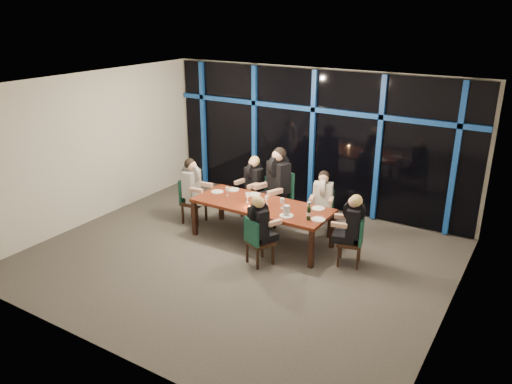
# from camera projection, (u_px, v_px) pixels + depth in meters

# --- Properties ---
(room) EXTENTS (7.04, 7.00, 3.02)m
(room) POSITION_uv_depth(u_px,v_px,m) (237.00, 147.00, 8.10)
(room) COLOR #54504A
(room) RESTS_ON ground
(window_wall) EXTENTS (6.86, 0.43, 2.94)m
(window_wall) POSITION_uv_depth(u_px,v_px,m) (314.00, 137.00, 10.60)
(window_wall) COLOR black
(window_wall) RESTS_ON ground
(dining_table) EXTENTS (2.60, 1.00, 0.75)m
(dining_table) POSITION_uv_depth(u_px,v_px,m) (262.00, 207.00, 9.21)
(dining_table) COLOR maroon
(dining_table) RESTS_ON ground
(chair_far_left) EXTENTS (0.50, 0.50, 0.90)m
(chair_far_left) POSITION_uv_depth(u_px,v_px,m) (255.00, 193.00, 10.41)
(chair_far_left) COLOR black
(chair_far_left) RESTS_ON ground
(chair_far_mid) EXTENTS (0.65, 0.65, 1.09)m
(chair_far_mid) POSITION_uv_depth(u_px,v_px,m) (280.00, 194.00, 10.07)
(chair_far_mid) COLOR black
(chair_far_mid) RESTS_ON ground
(chair_far_right) EXTENTS (0.50, 0.50, 0.87)m
(chair_far_right) POSITION_uv_depth(u_px,v_px,m) (322.00, 209.00, 9.64)
(chair_far_right) COLOR black
(chair_far_right) RESTS_ON ground
(chair_end_left) EXTENTS (0.47, 0.47, 0.92)m
(chair_end_left) POSITION_uv_depth(u_px,v_px,m) (190.00, 198.00, 10.13)
(chair_end_left) COLOR black
(chair_end_left) RESTS_ON ground
(chair_end_right) EXTENTS (0.49, 0.49, 0.87)m
(chair_end_right) POSITION_uv_depth(u_px,v_px,m) (355.00, 239.00, 8.42)
(chair_end_right) COLOR black
(chair_end_right) RESTS_ON ground
(chair_near_mid) EXTENTS (0.52, 0.52, 0.86)m
(chair_near_mid) POSITION_uv_depth(u_px,v_px,m) (256.00, 239.00, 8.42)
(chair_near_mid) COLOR black
(chair_near_mid) RESTS_ON ground
(diner_far_left) EXTENTS (0.50, 0.60, 0.88)m
(diner_far_left) POSITION_uv_depth(u_px,v_px,m) (253.00, 178.00, 10.23)
(diner_far_left) COLOR black
(diner_far_left) RESTS_ON ground
(diner_far_mid) EXTENTS (0.66, 0.74, 1.06)m
(diner_far_mid) POSITION_uv_depth(u_px,v_px,m) (277.00, 175.00, 9.86)
(diner_far_mid) COLOR black
(diner_far_mid) RESTS_ON ground
(diner_far_right) EXTENTS (0.51, 0.59, 0.85)m
(diner_far_right) POSITION_uv_depth(u_px,v_px,m) (323.00, 194.00, 9.45)
(diner_far_right) COLOR silver
(diner_far_right) RESTS_ON ground
(diner_end_left) EXTENTS (0.59, 0.48, 0.90)m
(diner_end_left) POSITION_uv_depth(u_px,v_px,m) (193.00, 181.00, 9.97)
(diner_end_left) COLOR black
(diner_end_left) RESTS_ON ground
(diner_end_right) EXTENTS (0.59, 0.50, 0.85)m
(diner_end_right) POSITION_uv_depth(u_px,v_px,m) (352.00, 219.00, 8.32)
(diner_end_right) COLOR black
(diner_end_right) RESTS_ON ground
(diner_near_mid) EXTENTS (0.54, 0.59, 0.83)m
(diner_near_mid) POSITION_uv_depth(u_px,v_px,m) (260.00, 220.00, 8.34)
(diner_near_mid) COLOR black
(diner_near_mid) RESTS_ON ground
(plate_far_left) EXTENTS (0.24, 0.24, 0.01)m
(plate_far_left) POSITION_uv_depth(u_px,v_px,m) (233.00, 190.00, 9.88)
(plate_far_left) COLOR white
(plate_far_left) RESTS_ON dining_table
(plate_far_mid) EXTENTS (0.24, 0.24, 0.01)m
(plate_far_mid) POSITION_uv_depth(u_px,v_px,m) (254.00, 194.00, 9.64)
(plate_far_mid) COLOR white
(plate_far_mid) RESTS_ON dining_table
(plate_far_right) EXTENTS (0.24, 0.24, 0.01)m
(plate_far_right) POSITION_uv_depth(u_px,v_px,m) (318.00, 208.00, 8.97)
(plate_far_right) COLOR white
(plate_far_right) RESTS_ON dining_table
(plate_end_left) EXTENTS (0.24, 0.24, 0.01)m
(plate_end_left) POSITION_uv_depth(u_px,v_px,m) (217.00, 192.00, 9.78)
(plate_end_left) COLOR white
(plate_end_left) RESTS_ON dining_table
(plate_end_right) EXTENTS (0.24, 0.24, 0.01)m
(plate_end_right) POSITION_uv_depth(u_px,v_px,m) (318.00, 220.00, 8.50)
(plate_end_right) COLOR white
(plate_end_right) RESTS_ON dining_table
(plate_near_mid) EXTENTS (0.24, 0.24, 0.01)m
(plate_near_mid) POSITION_uv_depth(u_px,v_px,m) (286.00, 216.00, 8.66)
(plate_near_mid) COLOR white
(plate_near_mid) RESTS_ON dining_table
(wine_bottle) EXTENTS (0.07, 0.07, 0.30)m
(wine_bottle) POSITION_uv_depth(u_px,v_px,m) (309.00, 213.00, 8.47)
(wine_bottle) COLOR black
(wine_bottle) RESTS_ON dining_table
(water_pitcher) EXTENTS (0.12, 0.11, 0.20)m
(water_pitcher) POSITION_uv_depth(u_px,v_px,m) (286.00, 211.00, 8.63)
(water_pitcher) COLOR silver
(water_pitcher) RESTS_ON dining_table
(tea_light) EXTENTS (0.04, 0.04, 0.03)m
(tea_light) POSITION_uv_depth(u_px,v_px,m) (250.00, 207.00, 9.03)
(tea_light) COLOR #FCA54B
(tea_light) RESTS_ON dining_table
(wine_glass_a) EXTENTS (0.07, 0.07, 0.19)m
(wine_glass_a) POSITION_uv_depth(u_px,v_px,m) (247.00, 195.00, 9.22)
(wine_glass_a) COLOR silver
(wine_glass_a) RESTS_ON dining_table
(wine_glass_b) EXTENTS (0.06, 0.06, 0.16)m
(wine_glass_b) POSITION_uv_depth(u_px,v_px,m) (267.00, 198.00, 9.13)
(wine_glass_b) COLOR white
(wine_glass_b) RESTS_ON dining_table
(wine_glass_c) EXTENTS (0.07, 0.07, 0.19)m
(wine_glass_c) POSITION_uv_depth(u_px,v_px,m) (282.00, 201.00, 8.94)
(wine_glass_c) COLOR white
(wine_glass_c) RESTS_ON dining_table
(wine_glass_d) EXTENTS (0.07, 0.07, 0.17)m
(wine_glass_d) POSITION_uv_depth(u_px,v_px,m) (227.00, 189.00, 9.55)
(wine_glass_d) COLOR silver
(wine_glass_d) RESTS_ON dining_table
(wine_glass_e) EXTENTS (0.07, 0.07, 0.17)m
(wine_glass_e) POSITION_uv_depth(u_px,v_px,m) (309.00, 204.00, 8.84)
(wine_glass_e) COLOR silver
(wine_glass_e) RESTS_ON dining_table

